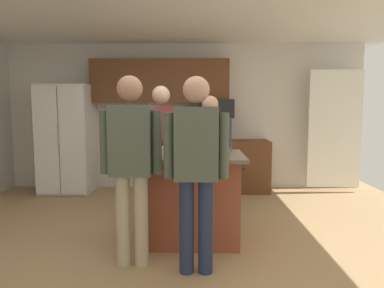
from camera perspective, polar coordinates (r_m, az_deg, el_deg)
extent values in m
plane|color=tan|center=(3.97, -3.06, -15.99)|extent=(7.04, 7.04, 0.00)
cube|color=silver|center=(6.48, -1.39, 4.43)|extent=(6.40, 0.10, 2.60)
cube|color=white|center=(6.51, 21.98, 2.23)|extent=(0.90, 0.06, 2.00)
cube|color=brown|center=(6.32, -5.16, 10.03)|extent=(2.40, 0.35, 0.75)
sphere|color=#4C3823|center=(6.09, 0.35, 10.20)|extent=(0.04, 0.04, 0.04)
cube|color=brown|center=(6.25, 4.03, -3.50)|extent=(1.80, 0.60, 0.90)
sphere|color=#4C3823|center=(5.98, 8.51, -3.99)|extent=(0.04, 0.04, 0.04)
cube|color=white|center=(6.50, -19.43, 0.79)|extent=(0.85, 0.70, 1.85)
cube|color=white|center=(6.24, -22.45, 0.46)|extent=(0.40, 0.04, 1.77)
cube|color=white|center=(6.08, -18.76, 0.46)|extent=(0.40, 0.04, 1.77)
cylinder|color=#B2B2B7|center=(6.12, -20.76, 1.29)|extent=(0.02, 0.02, 0.35)
cube|color=black|center=(6.18, 4.09, 5.72)|extent=(0.56, 0.40, 0.32)
cube|color=#9E4C33|center=(3.97, -0.07, -8.88)|extent=(1.01, 0.73, 0.93)
cube|color=#756651|center=(3.88, -0.08, -1.94)|extent=(1.15, 0.87, 0.04)
cylinder|color=tan|center=(3.45, -11.04, -11.99)|extent=(0.13, 0.13, 0.86)
cylinder|color=tan|center=(3.42, -8.19, -12.10)|extent=(0.13, 0.13, 0.86)
cube|color=#4C5647|center=(3.27, -9.86, 0.57)|extent=(0.38, 0.22, 0.65)
sphere|color=tan|center=(3.26, -10.01, 8.79)|extent=(0.23, 0.23, 0.23)
cylinder|color=#4C5647|center=(3.33, -13.91, 0.26)|extent=(0.09, 0.09, 0.58)
cylinder|color=#4C5647|center=(3.24, -5.68, 0.25)|extent=(0.09, 0.09, 0.58)
cylinder|color=#232D4C|center=(3.24, -0.88, -13.18)|extent=(0.13, 0.13, 0.85)
cylinder|color=#232D4C|center=(3.23, 2.21, -13.18)|extent=(0.13, 0.13, 0.85)
cube|color=#4C5647|center=(3.07, 0.68, 0.05)|extent=(0.38, 0.22, 0.64)
sphere|color=tan|center=(3.05, 0.69, 8.75)|extent=(0.23, 0.23, 0.23)
cylinder|color=#4C5647|center=(3.08, -3.79, -0.27)|extent=(0.09, 0.09, 0.57)
cylinder|color=#4C5647|center=(3.08, 5.15, -0.29)|extent=(0.09, 0.09, 0.57)
cylinder|color=#383842|center=(4.73, 1.82, -7.30)|extent=(0.13, 0.13, 0.79)
cylinder|color=#383842|center=(4.73, 3.89, -7.30)|extent=(0.13, 0.13, 0.79)
cube|color=#2D384C|center=(4.62, 2.90, 1.07)|extent=(0.38, 0.22, 0.59)
sphere|color=tan|center=(4.60, 2.93, 6.46)|extent=(0.21, 0.21, 0.21)
cylinder|color=#2D384C|center=(4.62, -0.07, 0.83)|extent=(0.09, 0.09, 0.53)
cylinder|color=#2D384C|center=(4.64, 5.87, 0.81)|extent=(0.09, 0.09, 0.53)
cylinder|color=#4C5166|center=(4.70, -5.93, -7.03)|extent=(0.13, 0.13, 0.85)
cylinder|color=#4C5166|center=(4.68, -3.84, -7.06)|extent=(0.13, 0.13, 0.85)
cube|color=maroon|center=(4.58, -4.97, 2.07)|extent=(0.38, 0.22, 0.64)
sphere|color=beige|center=(4.57, -5.03, 7.90)|extent=(0.23, 0.23, 0.23)
cylinder|color=maroon|center=(4.61, -7.94, 1.84)|extent=(0.09, 0.09, 0.58)
cylinder|color=maroon|center=(4.56, -1.97, 1.85)|extent=(0.09, 0.09, 0.58)
cylinder|color=black|center=(3.81, -6.48, -0.86)|extent=(0.06, 0.06, 0.13)
cylinder|color=#4C6B99|center=(3.78, 5.31, -1.05)|extent=(0.08, 0.08, 0.11)
torus|color=#4C6B99|center=(3.79, 6.15, -0.98)|extent=(0.06, 0.01, 0.06)
cylinder|color=black|center=(3.64, -2.13, -0.94)|extent=(0.07, 0.07, 0.15)
cylinder|color=black|center=(3.97, -5.27, -0.31)|extent=(0.07, 0.07, 0.16)
cylinder|color=white|center=(3.72, -4.79, -1.18)|extent=(0.08, 0.08, 0.10)
torus|color=white|center=(3.72, -3.94, -1.10)|extent=(0.06, 0.01, 0.06)
cylinder|color=black|center=(3.65, 3.37, -1.03)|extent=(0.07, 0.07, 0.14)
cube|color=#B7B7BC|center=(3.87, -0.17, -1.50)|extent=(0.44, 0.30, 0.02)
cube|color=#A8A8AD|center=(3.87, -0.17, -1.20)|extent=(0.44, 0.30, 0.02)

